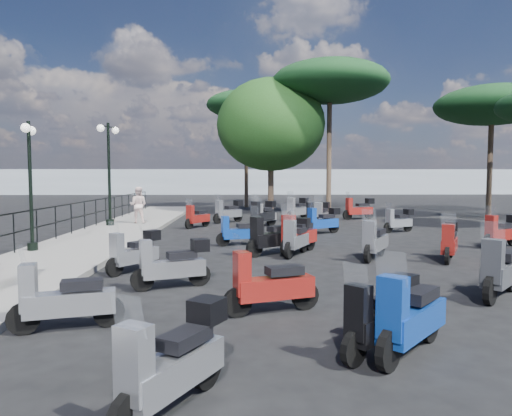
{
  "coord_description": "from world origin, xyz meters",
  "views": [
    {
      "loc": [
        -1.53,
        -13.07,
        2.25
      ],
      "look_at": [
        -1.16,
        1.65,
        1.2
      ],
      "focal_mm": 32.0,
      "sensor_mm": 36.0,
      "label": 1
    }
  ],
  "objects_px": {
    "scooter_3": "(240,231)",
    "scooter_15": "(375,242)",
    "broadleaf_tree": "(271,125)",
    "pine_0": "(330,82)",
    "scooter_9": "(271,238)",
    "scooter_27": "(502,232)",
    "scooter_11": "(263,214)",
    "scooter_7": "(270,286)",
    "lamp_post_1": "(30,177)",
    "scooter_21": "(449,242)",
    "scooter_4": "(197,218)",
    "scooter_6": "(173,363)",
    "scooter_12": "(410,318)",
    "scooter_10": "(265,216)",
    "scooter_28": "(399,221)",
    "scooter_1": "(134,253)",
    "scooter_23": "(317,213)",
    "scooter_17": "(297,209)",
    "pine_1": "(492,106)",
    "scooter_2": "(172,265)",
    "scooter_5": "(228,212)",
    "scooter_19": "(501,271)",
    "scooter_8": "(297,238)",
    "scooter_13": "(381,318)",
    "pedestrian_far": "(138,205)",
    "scooter_29": "(359,209)",
    "scooter_16": "(323,221)",
    "lamp_post_2": "(109,167)",
    "scooter_0": "(64,301)",
    "scooter_22": "(322,215)"
  },
  "relations": [
    {
      "from": "scooter_3",
      "to": "scooter_15",
      "type": "height_order",
      "value": "scooter_15"
    },
    {
      "from": "broadleaf_tree",
      "to": "pine_0",
      "type": "height_order",
      "value": "pine_0"
    },
    {
      "from": "scooter_9",
      "to": "scooter_27",
      "type": "distance_m",
      "value": 7.42
    },
    {
      "from": "scooter_11",
      "to": "scooter_27",
      "type": "relative_size",
      "value": 1.05
    },
    {
      "from": "scooter_7",
      "to": "broadleaf_tree",
      "type": "height_order",
      "value": "broadleaf_tree"
    },
    {
      "from": "lamp_post_1",
      "to": "scooter_21",
      "type": "bearing_deg",
      "value": -20.5
    },
    {
      "from": "scooter_4",
      "to": "scooter_6",
      "type": "bearing_deg",
      "value": 127.33
    },
    {
      "from": "scooter_9",
      "to": "scooter_12",
      "type": "relative_size",
      "value": 1.08
    },
    {
      "from": "scooter_6",
      "to": "scooter_10",
      "type": "height_order",
      "value": "scooter_10"
    },
    {
      "from": "scooter_4",
      "to": "scooter_28",
      "type": "bearing_deg",
      "value": -159.77
    },
    {
      "from": "scooter_1",
      "to": "scooter_12",
      "type": "relative_size",
      "value": 0.96
    },
    {
      "from": "lamp_post_1",
      "to": "scooter_23",
      "type": "distance_m",
      "value": 13.1
    },
    {
      "from": "scooter_17",
      "to": "pine_1",
      "type": "xyz_separation_m",
      "value": [
        10.56,
        1.52,
        5.42
      ]
    },
    {
      "from": "scooter_2",
      "to": "scooter_21",
      "type": "height_order",
      "value": "scooter_21"
    },
    {
      "from": "scooter_5",
      "to": "scooter_19",
      "type": "relative_size",
      "value": 0.97
    },
    {
      "from": "scooter_8",
      "to": "scooter_15",
      "type": "height_order",
      "value": "scooter_15"
    },
    {
      "from": "scooter_4",
      "to": "pine_1",
      "type": "bearing_deg",
      "value": -130.5
    },
    {
      "from": "scooter_1",
      "to": "scooter_13",
      "type": "relative_size",
      "value": 1.08
    },
    {
      "from": "scooter_21",
      "to": "scooter_28",
      "type": "distance_m",
      "value": 6.07
    },
    {
      "from": "scooter_7",
      "to": "pine_1",
      "type": "height_order",
      "value": "pine_1"
    },
    {
      "from": "scooter_15",
      "to": "scooter_27",
      "type": "xyz_separation_m",
      "value": [
        4.58,
        1.97,
        0.02
      ]
    },
    {
      "from": "pedestrian_far",
      "to": "scooter_12",
      "type": "height_order",
      "value": "pedestrian_far"
    },
    {
      "from": "scooter_19",
      "to": "scooter_21",
      "type": "xyz_separation_m",
      "value": [
        0.72,
        3.69,
        -0.02
      ]
    },
    {
      "from": "scooter_9",
      "to": "pine_1",
      "type": "xyz_separation_m",
      "value": [
        12.47,
        11.58,
        5.48
      ]
    },
    {
      "from": "scooter_29",
      "to": "scooter_16",
      "type": "bearing_deg",
      "value": 135.78
    },
    {
      "from": "scooter_21",
      "to": "scooter_8",
      "type": "bearing_deg",
      "value": 15.55
    },
    {
      "from": "pedestrian_far",
      "to": "scooter_13",
      "type": "xyz_separation_m",
      "value": [
        6.41,
        -14.63,
        -0.49
      ]
    },
    {
      "from": "scooter_13",
      "to": "scooter_23",
      "type": "height_order",
      "value": "scooter_23"
    },
    {
      "from": "scooter_4",
      "to": "scooter_23",
      "type": "xyz_separation_m",
      "value": [
        5.53,
        2.2,
        -0.01
      ]
    },
    {
      "from": "scooter_3",
      "to": "scooter_7",
      "type": "bearing_deg",
      "value": 167.3
    },
    {
      "from": "pedestrian_far",
      "to": "scooter_11",
      "type": "relative_size",
      "value": 1.0
    },
    {
      "from": "lamp_post_1",
      "to": "scooter_15",
      "type": "height_order",
      "value": "lamp_post_1"
    },
    {
      "from": "scooter_28",
      "to": "pine_1",
      "type": "height_order",
      "value": "pine_1"
    },
    {
      "from": "scooter_8",
      "to": "scooter_17",
      "type": "xyz_separation_m",
      "value": [
        1.19,
        10.09,
        0.05
      ]
    },
    {
      "from": "scooter_2",
      "to": "scooter_6",
      "type": "height_order",
      "value": "scooter_2"
    },
    {
      "from": "lamp_post_2",
      "to": "scooter_12",
      "type": "height_order",
      "value": "lamp_post_2"
    },
    {
      "from": "scooter_19",
      "to": "scooter_27",
      "type": "bearing_deg",
      "value": -75.41
    },
    {
      "from": "scooter_27",
      "to": "pine_1",
      "type": "distance_m",
      "value": 12.78
    },
    {
      "from": "scooter_8",
      "to": "scooter_2",
      "type": "bearing_deg",
      "value": 78.19
    },
    {
      "from": "lamp_post_2",
      "to": "scooter_13",
      "type": "bearing_deg",
      "value": -40.87
    },
    {
      "from": "scooter_0",
      "to": "pine_0",
      "type": "relative_size",
      "value": 0.18
    },
    {
      "from": "scooter_9",
      "to": "scooter_28",
      "type": "distance_m",
      "value": 7.4
    },
    {
      "from": "lamp_post_1",
      "to": "scooter_4",
      "type": "xyz_separation_m",
      "value": [
        3.92,
        6.69,
        -1.76
      ]
    },
    {
      "from": "scooter_6",
      "to": "scooter_15",
      "type": "relative_size",
      "value": 0.94
    },
    {
      "from": "scooter_22",
      "to": "scooter_16",
      "type": "bearing_deg",
      "value": 105.28
    },
    {
      "from": "scooter_5",
      "to": "scooter_21",
      "type": "relative_size",
      "value": 0.95
    },
    {
      "from": "scooter_7",
      "to": "scooter_6",
      "type": "bearing_deg",
      "value": 141.51
    },
    {
      "from": "scooter_4",
      "to": "scooter_5",
      "type": "height_order",
      "value": "scooter_5"
    },
    {
      "from": "scooter_6",
      "to": "pine_0",
      "type": "distance_m",
      "value": 23.84
    },
    {
      "from": "scooter_1",
      "to": "scooter_19",
      "type": "relative_size",
      "value": 0.92
    }
  ]
}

